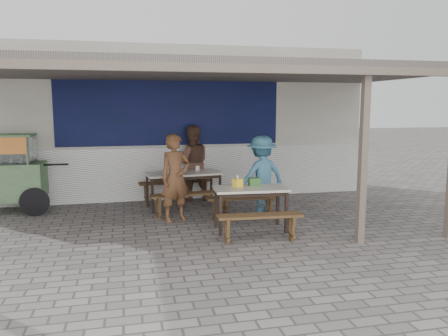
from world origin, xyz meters
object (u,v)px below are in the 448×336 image
tissue_box (238,183)px  condiment_bowl (166,172)px  bench_left_wall (176,186)px  patron_right_table (262,176)px  bench_right_street (260,222)px  condiment_jar (197,168)px  patron_street_side (176,178)px  donation_box (254,182)px  table_right (251,192)px  bench_left_street (193,198)px  vendor_cart (7,171)px  table_left (183,176)px  bench_right_wall (242,203)px  patron_wall_side (192,163)px

tissue_box → condiment_bowl: 2.12m
bench_left_wall → patron_right_table: bearing=-54.8°
bench_right_street → condiment_jar: bearing=104.1°
patron_street_side → tissue_box: patron_street_side is taller
patron_street_side → donation_box: size_ratio=7.99×
table_right → condiment_bowl: (-1.26, 1.97, 0.11)m
bench_right_street → condiment_jar: condiment_jar is taller
bench_left_street → vendor_cart: 3.75m
patron_street_side → condiment_bowl: size_ratio=7.67×
bench_left_wall → condiment_jar: condiment_jar is taller
table_left → vendor_cart: size_ratio=0.81×
patron_right_table → donation_box: size_ratio=7.66×
bench_left_wall → tissue_box: 2.67m
bench_right_wall → patron_right_table: size_ratio=0.87×
tissue_box → table_right: bearing=-37.0°
bench_left_wall → table_right: bearing=-76.4°
bench_right_wall → condiment_bowl: (-1.30, 1.29, 0.44)m
bench_left_wall → patron_street_side: patron_street_side is taller
patron_street_side → patron_right_table: (1.70, 0.07, -0.03)m
patron_right_table → bench_right_street: bearing=56.7°
tissue_box → condiment_jar: 2.05m
table_left → bench_right_street: (0.86, -2.63, -0.34)m
patron_street_side → condiment_jar: (0.62, 1.24, -0.01)m
table_left → bench_right_wall: 1.61m
bench_left_wall → donation_box: bearing=-72.7°
bench_left_wall → bench_right_street: same height
patron_street_side → table_left: bearing=55.2°
tissue_box → bench_left_street: bearing=119.6°
tissue_box → condiment_jar: (-0.37, 2.02, -0.02)m
bench_right_street → patron_street_side: size_ratio=0.84×
bench_left_street → tissue_box: (0.63, -1.10, 0.48)m
bench_left_wall → bench_right_street: 3.47m
bench_right_wall → patron_wall_side: size_ratio=0.80×
condiment_jar → condiment_bowl: 0.72m
vendor_cart → tissue_box: 4.70m
table_right → condiment_jar: bearing=108.3°
table_right → vendor_cart: bearing=156.5°
table_right → condiment_bowl: bearing=126.2°
bench_right_wall → patron_wall_side: bearing=112.6°
donation_box → condiment_bowl: bearing=127.6°
table_left → vendor_cart: bearing=168.1°
bench_left_street → bench_left_wall: (-0.17, 1.40, 0.00)m
vendor_cart → patron_right_table: vendor_cart is taller
bench_left_wall → donation_box: donation_box is taller
donation_box → table_left: bearing=120.1°
condiment_bowl → tissue_box: bearing=-59.8°
bench_left_street → patron_right_table: 1.43m
table_left → patron_street_side: size_ratio=1.00×
bench_right_wall → vendor_cart: vendor_cart is taller
bench_right_wall → condiment_jar: condiment_jar is taller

